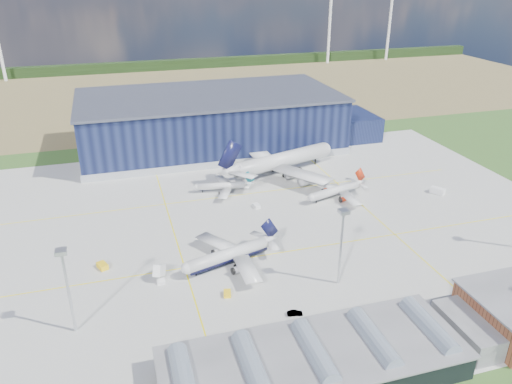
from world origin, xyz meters
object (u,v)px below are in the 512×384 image
Objects in this scene: airliner_regional at (222,182)px; car_a at (384,318)px; gse_van_b at (438,191)px; gse_tug_b at (227,294)px; gse_cart_a at (256,206)px; gse_tug_c at (236,167)px; airliner_widebody at (283,152)px; airstair at (160,273)px; airliner_red at (335,187)px; car_b at (295,313)px; light_mast_west at (66,278)px; gse_tug_a at (102,266)px; hangar at (216,123)px; light_mast_center at (342,235)px; gse_cart_b at (232,180)px; airliner_navy at (228,249)px.

airliner_regional reaches higher than car_a.
gse_tug_b is at bearing 172.25° from gse_van_b.
gse_cart_a is (9.03, -17.43, -3.29)m from airliner_regional.
gse_van_b is 1.67× the size of gse_tug_c.
airliner_widebody is 88.00m from airstair.
gse_cart_a is (-31.10, 0.57, -4.04)m from airliner_red.
car_b reaches higher than gse_tug_b.
gse_cart_a is at bearing 77.09° from gse_tug_b.
light_mast_west is 140.96m from gse_van_b.
gse_tug_c is (-17.59, 10.96, -8.93)m from airliner_widebody.
gse_tug_a is at bearing 59.24° from car_a.
airliner_widebody is 18.48× the size of gse_tug_c.
airstair is 40.75m from car_b.
hangar is 107.63m from gse_van_b.
hangar is at bearing -90.81° from airliner_regional.
light_mast_center is 0.80× the size of airliner_red.
car_a is (74.04, -18.00, -14.82)m from light_mast_west.
gse_tug_c is at bearing -1.58° from gse_cart_b.
airliner_red is 9.29× the size of gse_cart_a.
airliner_red is 78.98m from airstair.
airstair reaches higher than car_a.
gse_van_b is at bearing -53.52° from airliner_widebody.
airliner_navy is at bearing 22.87° from light_mast_west.
airliner_red is 31.37m from gse_cart_a.
hangar reaches higher than light_mast_center.
hangar is at bearing 95.94° from airliner_widebody.
airliner_regional is 84.45m from gse_van_b.
gse_tug_c reaches higher than gse_tug_b.
gse_van_b is 1.50× the size of car_a.
gse_van_b is 85.68m from car_a.
airstair is at bearing 10.00° from airliner_red.
gse_cart_b is at bearing -93.20° from gse_tug_c.
gse_cart_b is (-5.05, -12.91, -0.12)m from gse_tug_c.
light_mast_center is at bearing -152.48° from gse_cart_b.
gse_tug_a is at bearing 75.76° from light_mast_west.
light_mast_west is 6.01× the size of gse_tug_a.
gse_cart_b is at bearing 97.71° from light_mast_center.
gse_tug_a reaches higher than car_b.
gse_tug_a reaches higher than gse_tug_c.
light_mast_center is 5.86× the size of car_b.
car_a is at bearing -9.99° from airstair.
gse_tug_a is 0.72× the size of gse_van_b.
airliner_navy is at bearing -175.40° from gse_cart_b.
gse_cart_a is at bearing -142.81° from airliner_widebody.
airstair is (-16.45, 13.40, 1.09)m from gse_tug_b.
gse_tug_c is at bearing 114.03° from gse_van_b.
airliner_regional is (-40.14, 18.00, -0.75)m from airliner_red.
gse_cart_a is (-20.05, -28.47, -8.95)m from airliner_widebody.
airliner_red is 7.55× the size of gse_tug_a.
gse_tug_b is (-3.83, -14.68, -4.91)m from airliner_navy.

